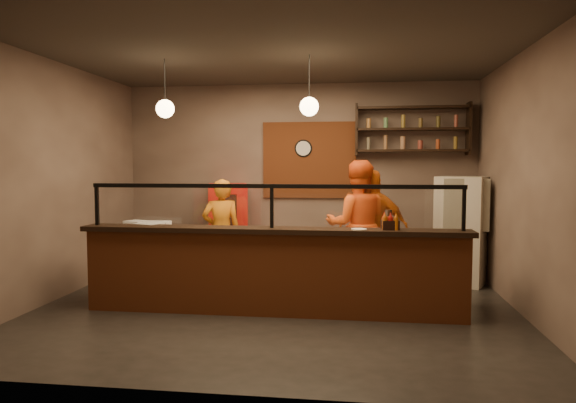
# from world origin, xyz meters

# --- Properties ---
(floor) EXTENTS (6.00, 6.00, 0.00)m
(floor) POSITION_xyz_m (0.00, 0.00, 0.00)
(floor) COLOR black
(floor) RESTS_ON ground
(ceiling) EXTENTS (6.00, 6.00, 0.00)m
(ceiling) POSITION_xyz_m (0.00, 0.00, 3.20)
(ceiling) COLOR #3B352E
(ceiling) RESTS_ON wall_back
(wall_back) EXTENTS (6.00, 0.00, 6.00)m
(wall_back) POSITION_xyz_m (0.00, 2.50, 1.60)
(wall_back) COLOR #7D675C
(wall_back) RESTS_ON floor
(wall_left) EXTENTS (0.00, 5.00, 5.00)m
(wall_left) POSITION_xyz_m (-3.00, 0.00, 1.60)
(wall_left) COLOR #7D675C
(wall_left) RESTS_ON floor
(wall_right) EXTENTS (0.00, 5.00, 5.00)m
(wall_right) POSITION_xyz_m (3.00, 0.00, 1.60)
(wall_right) COLOR #7D675C
(wall_right) RESTS_ON floor
(wall_front) EXTENTS (6.00, 0.00, 6.00)m
(wall_front) POSITION_xyz_m (0.00, -2.50, 1.60)
(wall_front) COLOR #7D675C
(wall_front) RESTS_ON floor
(brick_patch) EXTENTS (1.60, 0.04, 1.30)m
(brick_patch) POSITION_xyz_m (0.20, 2.47, 1.90)
(brick_patch) COLOR #964620
(brick_patch) RESTS_ON wall_back
(service_counter) EXTENTS (4.60, 0.25, 1.00)m
(service_counter) POSITION_xyz_m (0.00, -0.30, 0.50)
(service_counter) COLOR #964620
(service_counter) RESTS_ON floor
(counter_ledge) EXTENTS (4.70, 0.37, 0.06)m
(counter_ledge) POSITION_xyz_m (0.00, -0.30, 1.03)
(counter_ledge) COLOR black
(counter_ledge) RESTS_ON service_counter
(worktop_cabinet) EXTENTS (4.60, 0.75, 0.85)m
(worktop_cabinet) POSITION_xyz_m (0.00, 0.20, 0.42)
(worktop_cabinet) COLOR gray
(worktop_cabinet) RESTS_ON floor
(worktop) EXTENTS (4.60, 0.75, 0.05)m
(worktop) POSITION_xyz_m (0.00, 0.20, 0.88)
(worktop) COLOR silver
(worktop) RESTS_ON worktop_cabinet
(sneeze_guard) EXTENTS (4.50, 0.05, 0.52)m
(sneeze_guard) POSITION_xyz_m (0.00, -0.30, 1.37)
(sneeze_guard) COLOR white
(sneeze_guard) RESTS_ON counter_ledge
(wall_shelving) EXTENTS (1.84, 0.28, 0.85)m
(wall_shelving) POSITION_xyz_m (1.90, 2.32, 2.40)
(wall_shelving) COLOR black
(wall_shelving) RESTS_ON wall_back
(wall_clock) EXTENTS (0.30, 0.04, 0.30)m
(wall_clock) POSITION_xyz_m (0.10, 2.46, 2.10)
(wall_clock) COLOR black
(wall_clock) RESTS_ON wall_back
(pendant_left) EXTENTS (0.24, 0.24, 0.77)m
(pendant_left) POSITION_xyz_m (-1.50, 0.20, 2.55)
(pendant_left) COLOR black
(pendant_left) RESTS_ON ceiling
(pendant_right) EXTENTS (0.24, 0.24, 0.77)m
(pendant_right) POSITION_xyz_m (0.40, 0.20, 2.55)
(pendant_right) COLOR black
(pendant_right) RESTS_ON ceiling
(cook_left) EXTENTS (0.68, 0.55, 1.60)m
(cook_left) POSITION_xyz_m (-1.02, 1.19, 0.80)
(cook_left) COLOR #CA6F13
(cook_left) RESTS_ON floor
(cook_mid) EXTENTS (0.95, 0.76, 1.88)m
(cook_mid) POSITION_xyz_m (1.02, 1.13, 0.94)
(cook_mid) COLOR #E24F15
(cook_mid) RESTS_ON floor
(cook_right) EXTENTS (1.04, 0.47, 1.75)m
(cook_right) POSITION_xyz_m (1.26, 1.33, 0.87)
(cook_right) COLOR orange
(cook_right) RESTS_ON floor
(fridge) EXTENTS (0.89, 0.86, 1.64)m
(fridge) POSITION_xyz_m (2.60, 1.72, 0.82)
(fridge) COLOR beige
(fridge) RESTS_ON floor
(red_cooler) EXTENTS (0.77, 0.73, 1.50)m
(red_cooler) POSITION_xyz_m (-1.16, 2.15, 0.75)
(red_cooler) COLOR #BB120C
(red_cooler) RESTS_ON floor
(pizza_dough) EXTENTS (0.66, 0.66, 0.01)m
(pizza_dough) POSITION_xyz_m (0.29, 0.30, 0.91)
(pizza_dough) COLOR beige
(pizza_dough) RESTS_ON worktop
(prep_tub_a) EXTENTS (0.34, 0.28, 0.16)m
(prep_tub_a) POSITION_xyz_m (-1.63, 0.17, 0.98)
(prep_tub_a) COLOR silver
(prep_tub_a) RESTS_ON worktop
(prep_tub_b) EXTENTS (0.36, 0.33, 0.15)m
(prep_tub_b) POSITION_xyz_m (-1.99, 0.35, 0.97)
(prep_tub_b) COLOR white
(prep_tub_b) RESTS_ON worktop
(prep_tub_c) EXTENTS (0.39, 0.35, 0.16)m
(prep_tub_c) POSITION_xyz_m (-1.65, -0.05, 0.98)
(prep_tub_c) COLOR silver
(prep_tub_c) RESTS_ON worktop
(rolling_pin) EXTENTS (0.33, 0.24, 0.06)m
(rolling_pin) POSITION_xyz_m (-1.66, 0.26, 0.93)
(rolling_pin) COLOR yellow
(rolling_pin) RESTS_ON worktop
(condiment_caddy) EXTENTS (0.21, 0.18, 0.11)m
(condiment_caddy) POSITION_xyz_m (1.40, -0.29, 1.11)
(condiment_caddy) COLOR black
(condiment_caddy) RESTS_ON counter_ledge
(pepper_mill) EXTENTS (0.06, 0.06, 0.23)m
(pepper_mill) POSITION_xyz_m (1.39, -0.24, 1.17)
(pepper_mill) COLOR black
(pepper_mill) RESTS_ON counter_ledge
(small_plate) EXTENTS (0.22, 0.22, 0.01)m
(small_plate) POSITION_xyz_m (1.04, -0.36, 1.07)
(small_plate) COLOR silver
(small_plate) RESTS_ON counter_ledge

